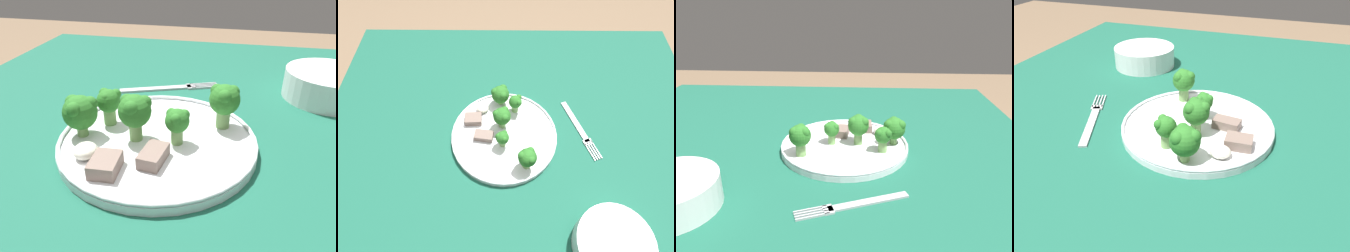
% 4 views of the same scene
% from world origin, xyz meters
% --- Properties ---
extents(ground_plane, '(8.00, 8.00, 0.00)m').
position_xyz_m(ground_plane, '(0.00, 0.00, 0.00)').
color(ground_plane, '#7F664C').
extents(table, '(1.10, 1.12, 0.75)m').
position_xyz_m(table, '(0.00, 0.00, 0.66)').
color(table, '#195642').
rests_on(table, ground_plane).
extents(dinner_plate, '(0.29, 0.29, 0.02)m').
position_xyz_m(dinner_plate, '(0.03, -0.10, 0.76)').
color(dinner_plate, white).
rests_on(dinner_plate, table).
extents(fork, '(0.09, 0.20, 0.00)m').
position_xyz_m(fork, '(-0.18, -0.13, 0.76)').
color(fork, '#B2B2B7').
rests_on(fork, table).
extents(cream_bowl, '(0.16, 0.16, 0.05)m').
position_xyz_m(cream_bowl, '(-0.20, 0.18, 0.78)').
color(cream_bowl, white).
rests_on(cream_bowl, table).
extents(broccoli_floret_near_rim_left, '(0.05, 0.05, 0.07)m').
position_xyz_m(broccoli_floret_near_rim_left, '(-0.03, -0.01, 0.81)').
color(broccoli_floret_near_rim_left, '#709E56').
rests_on(broccoli_floret_near_rim_left, dinner_plate).
extents(broccoli_floret_center_left, '(0.05, 0.05, 0.06)m').
position_xyz_m(broccoli_floret_center_left, '(0.04, -0.21, 0.80)').
color(broccoli_floret_center_left, '#709E56').
rests_on(broccoli_floret_center_left, dinner_plate).
extents(broccoli_floret_back_left, '(0.05, 0.05, 0.07)m').
position_xyz_m(broccoli_floret_back_left, '(0.04, -0.13, 0.81)').
color(broccoli_floret_back_left, '#709E56').
rests_on(broccoli_floret_back_left, dinner_plate).
extents(broccoli_floret_front_left, '(0.04, 0.03, 0.05)m').
position_xyz_m(broccoli_floret_front_left, '(0.03, -0.07, 0.80)').
color(broccoli_floret_front_left, '#709E56').
rests_on(broccoli_floret_front_left, dinner_plate).
extents(broccoli_floret_center_back, '(0.04, 0.04, 0.06)m').
position_xyz_m(broccoli_floret_center_back, '(-0.00, -0.18, 0.80)').
color(broccoli_floret_center_back, '#709E56').
rests_on(broccoli_floret_center_back, dinner_plate).
extents(meat_slice_front_slice, '(0.05, 0.04, 0.02)m').
position_xyz_m(meat_slice_front_slice, '(0.08, -0.09, 0.77)').
color(meat_slice_front_slice, '#756056').
rests_on(meat_slice_front_slice, dinner_plate).
extents(meat_slice_middle_slice, '(0.05, 0.04, 0.02)m').
position_xyz_m(meat_slice_middle_slice, '(0.12, -0.15, 0.77)').
color(meat_slice_middle_slice, '#756056').
rests_on(meat_slice_middle_slice, dinner_plate).
extents(sauce_dollop, '(0.04, 0.03, 0.02)m').
position_xyz_m(sauce_dollop, '(0.09, -0.18, 0.77)').
color(sauce_dollop, silver).
rests_on(sauce_dollop, dinner_plate).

